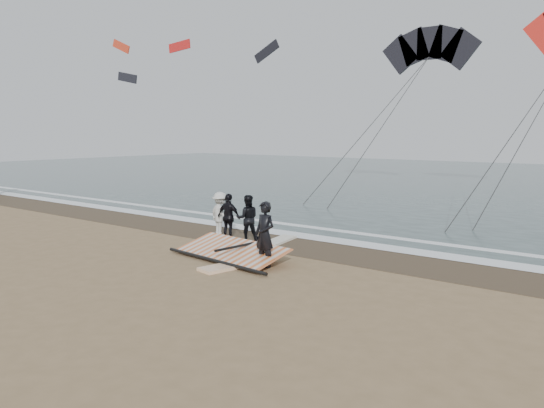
{
  "coord_description": "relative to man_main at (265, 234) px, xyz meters",
  "views": [
    {
      "loc": [
        9.92,
        -10.26,
        3.87
      ],
      "look_at": [
        -0.18,
        3.0,
        1.6
      ],
      "focal_mm": 35.0,
      "sensor_mm": 36.0,
      "label": 1
    }
  ],
  "objects": [
    {
      "name": "board_white",
      "position": [
        -0.69,
        -0.47,
        -0.91
      ],
      "size": [
        1.1,
        2.37,
        0.09
      ],
      "primitive_type": "cube",
      "rotation": [
        0.0,
        0.0,
        -0.21
      ],
      "color": "silver",
      "rests_on": "ground"
    },
    {
      "name": "man_main",
      "position": [
        0.0,
        0.0,
        0.0
      ],
      "size": [
        0.75,
        0.54,
        1.9
      ],
      "primitive_type": "imported",
      "rotation": [
        0.0,
        0.0,
        -0.13
      ],
      "color": "black",
      "rests_on": "ground"
    },
    {
      "name": "sail_rig",
      "position": [
        -1.44,
        0.25,
        -0.76
      ],
      "size": [
        4.36,
        2.16,
        0.5
      ],
      "color": "black",
      "rests_on": "ground"
    },
    {
      "name": "trio_cluster",
      "position": [
        -3.47,
        2.44,
        -0.12
      ],
      "size": [
        2.52,
        1.06,
        1.68
      ],
      "color": "black",
      "rests_on": "ground"
    },
    {
      "name": "distant_kites",
      "position": [
        -34.19,
        27.49,
        10.94
      ],
      "size": [
        23.23,
        6.12,
        5.98
      ],
      "color": "black",
      "rests_on": "ground"
    },
    {
      "name": "kite_dark",
      "position": [
        -3.57,
        21.18,
        7.85
      ],
      "size": [
        6.93,
        5.29,
        13.42
      ],
      "color": "black",
      "rests_on": "ground"
    },
    {
      "name": "wet_sand",
      "position": [
        -0.69,
        2.99,
        -0.95
      ],
      "size": [
        120.0,
        2.8,
        0.01
      ],
      "primitive_type": "cube",
      "color": "#4C3D2B",
      "rests_on": "ground"
    },
    {
      "name": "sea",
      "position": [
        -0.69,
        31.49,
        -0.94
      ],
      "size": [
        120.0,
        54.0,
        0.02
      ],
      "primitive_type": "cube",
      "color": "#233838",
      "rests_on": "ground"
    },
    {
      "name": "foam_far",
      "position": [
        -0.69,
        6.09,
        -0.92
      ],
      "size": [
        120.0,
        0.45,
        0.01
      ],
      "primitive_type": "cube",
      "color": "white",
      "rests_on": "sea"
    },
    {
      "name": "foam_near",
      "position": [
        -0.69,
        4.39,
        -0.92
      ],
      "size": [
        120.0,
        0.9,
        0.01
      ],
      "primitive_type": "cube",
      "color": "white",
      "rests_on": "sea"
    },
    {
      "name": "ground",
      "position": [
        -0.69,
        -1.51,
        -0.95
      ],
      "size": [
        120.0,
        120.0,
        0.0
      ],
      "primitive_type": "plane",
      "color": "#8C704C",
      "rests_on": "ground"
    },
    {
      "name": "board_cream",
      "position": [
        -1.72,
        2.87,
        -0.91
      ],
      "size": [
        0.92,
        2.23,
        0.09
      ],
      "primitive_type": "cube",
      "rotation": [
        0.0,
        0.0,
        0.17
      ],
      "color": "silver",
      "rests_on": "ground"
    }
  ]
}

